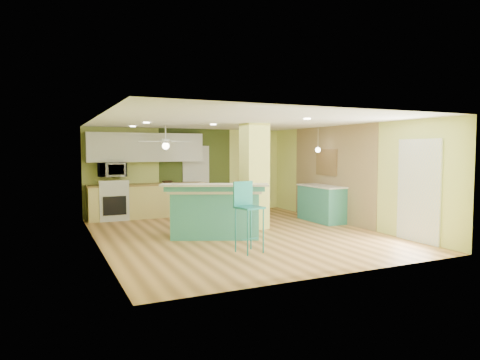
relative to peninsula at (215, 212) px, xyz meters
name	(u,v)px	position (x,y,z in m)	size (l,w,h in m)	color
floor	(238,234)	(0.58, 0.06, -0.55)	(6.00, 7.00, 0.01)	brown
ceiling	(238,121)	(0.58, 0.06, 1.96)	(6.00, 7.00, 0.01)	white
wall_back	(189,171)	(0.58, 3.57, 0.70)	(6.00, 0.01, 2.50)	#D7E47A
wall_front	(337,192)	(0.58, -3.44, 0.70)	(6.00, 0.01, 2.50)	#D7E47A
wall_left	(97,183)	(-2.43, 0.06, 0.70)	(0.01, 7.00, 2.50)	#D7E47A
wall_right	(347,175)	(3.58, 0.06, 0.70)	(0.01, 7.00, 2.50)	#D7E47A
wood_panel	(332,174)	(3.56, 0.66, 0.70)	(0.02, 3.40, 2.50)	#876D4D
olive_accent	(196,171)	(0.78, 3.55, 0.70)	(2.20, 0.02, 2.50)	#3F4E1F
interior_door	(196,180)	(0.78, 3.52, 0.45)	(0.82, 0.05, 2.00)	silver
french_door	(418,191)	(3.55, -2.24, 0.50)	(0.04, 1.08, 2.10)	white
column	(254,176)	(1.23, 0.56, 0.70)	(0.55, 0.55, 2.50)	#DBDF67
kitchen_run	(148,201)	(-0.72, 3.26, -0.07)	(3.25, 0.63, 0.94)	#E8D579
stove	(113,203)	(-1.67, 3.26, -0.09)	(0.76, 0.66, 1.08)	silver
upper_cabinets	(146,147)	(-0.72, 3.38, 1.40)	(3.20, 0.34, 0.80)	silver
microwave	(112,170)	(-1.67, 3.26, 0.80)	(0.70, 0.48, 0.39)	silver
ceiling_fan	(166,142)	(-0.52, 2.06, 1.53)	(1.41, 1.41, 0.61)	silver
pendant_lamp	(318,150)	(3.23, 0.81, 1.34)	(0.14, 0.14, 0.69)	white
wall_decor	(326,162)	(3.54, 0.86, 1.00)	(0.03, 0.90, 0.70)	brown
peninsula	(215,212)	(0.00, 0.00, 0.00)	(2.37, 1.91, 1.18)	teal
bar_stool	(247,205)	(0.02, -1.52, 0.32)	(0.51, 0.51, 1.30)	#1C7580
side_counter	(322,203)	(3.28, 0.69, -0.07)	(0.63, 1.48, 0.95)	teal
fruit_bowl	(167,182)	(-0.19, 3.17, 0.43)	(0.31, 0.31, 0.08)	#342315
canister	(202,187)	(-0.32, -0.02, 0.56)	(0.15, 0.15, 0.16)	gold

